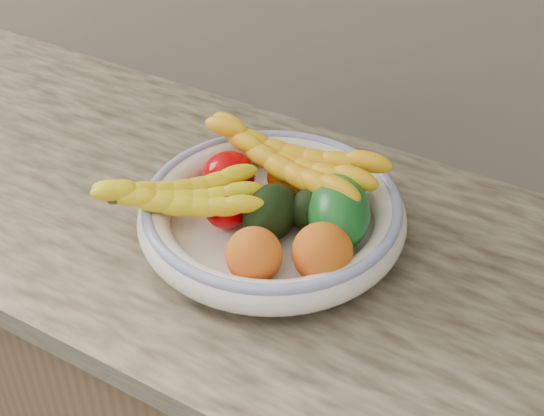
{
  "coord_description": "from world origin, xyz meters",
  "views": [
    {
      "loc": [
        0.44,
        0.92,
        1.63
      ],
      "look_at": [
        0.0,
        1.66,
        0.96
      ],
      "focal_mm": 50.0,
      "sensor_mm": 36.0,
      "label": 1
    }
  ],
  "objects_px": {
    "banana_bunch_back": "(288,164)",
    "banana_bunch_front": "(179,200)",
    "fruit_bowl": "(272,214)",
    "green_mango": "(339,212)"
  },
  "relations": [
    {
      "from": "banana_bunch_back",
      "to": "banana_bunch_front",
      "type": "bearing_deg",
      "value": -117.36
    },
    {
      "from": "fruit_bowl",
      "to": "banana_bunch_front",
      "type": "relative_size",
      "value": 1.55
    },
    {
      "from": "fruit_bowl",
      "to": "banana_bunch_back",
      "type": "relative_size",
      "value": 1.24
    },
    {
      "from": "fruit_bowl",
      "to": "green_mango",
      "type": "distance_m",
      "value": 0.1
    },
    {
      "from": "fruit_bowl",
      "to": "banana_bunch_back",
      "type": "bearing_deg",
      "value": 101.49
    },
    {
      "from": "green_mango",
      "to": "banana_bunch_back",
      "type": "distance_m",
      "value": 0.12
    },
    {
      "from": "banana_bunch_front",
      "to": "green_mango",
      "type": "bearing_deg",
      "value": -13.28
    },
    {
      "from": "fruit_bowl",
      "to": "green_mango",
      "type": "bearing_deg",
      "value": 13.37
    },
    {
      "from": "banana_bunch_back",
      "to": "banana_bunch_front",
      "type": "height_order",
      "value": "banana_bunch_back"
    },
    {
      "from": "banana_bunch_back",
      "to": "banana_bunch_front",
      "type": "xyz_separation_m",
      "value": [
        -0.09,
        -0.15,
        -0.01
      ]
    }
  ]
}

